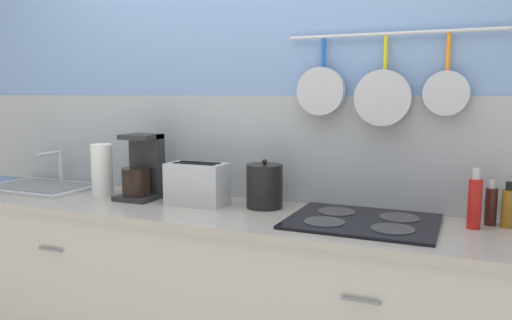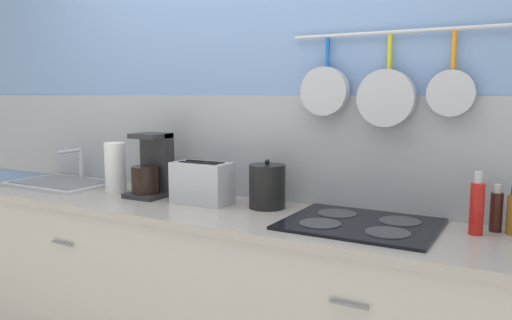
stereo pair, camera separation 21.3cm
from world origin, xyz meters
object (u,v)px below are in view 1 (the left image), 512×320
Objects in this scene: toaster at (197,184)px; bottle_sesame_oil at (491,205)px; bottle_hot_sauce at (508,207)px; bottle_vinegar at (475,202)px; kettle at (265,186)px; paper_towel_roll at (102,170)px; coffee_maker at (142,172)px.

bottle_sesame_oil is at bearing 6.41° from toaster.
bottle_vinegar is at bearing -149.52° from bottle_hot_sauce.
toaster is 1.32× the size of kettle.
bottle_hot_sauce is at bearing 3.53° from kettle.
bottle_vinegar is 1.30× the size of bottle_sesame_oil.
kettle reaches higher than bottle_sesame_oil.
bottle_vinegar reaches higher than kettle.
paper_towel_roll is at bearing -176.12° from bottle_hot_sauce.
paper_towel_roll reaches higher than bottle_vinegar.
coffee_maker is 1.36× the size of bottle_vinegar.
paper_towel_roll is 1.45× the size of bottle_sesame_oil.
coffee_maker is at bearing -176.15° from bottle_hot_sauce.
toaster is at bearing -0.24° from paper_towel_roll.
paper_towel_roll is 0.89× the size of toaster.
paper_towel_roll reaches higher than toaster.
kettle is at bearing 4.35° from coffee_maker.
bottle_vinegar is at bearing -126.29° from bottle_sesame_oil.
paper_towel_roll reaches higher than kettle.
bottle_sesame_oil is (1.25, 0.14, -0.02)m from toaster.
coffee_maker is at bearing -175.59° from bottle_sesame_oil.
coffee_maker reaches higher than kettle.
paper_towel_roll is 0.56m from toaster.
coffee_maker is at bearing 4.06° from paper_towel_roll.
bottle_vinegar is at bearing 1.49° from coffee_maker.
bottle_sesame_oil is 0.06m from bottle_hot_sauce.
bottle_hot_sauce is at bearing -10.72° from bottle_sesame_oil.
bottle_vinegar is at bearing 1.84° from paper_towel_roll.
toaster is 0.32m from kettle.
coffee_maker is 1.58m from bottle_sesame_oil.
bottle_vinegar is at bearing 2.81° from toaster.
toaster is 1.19m from bottle_vinegar.
kettle is 1.24× the size of bottle_hot_sauce.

